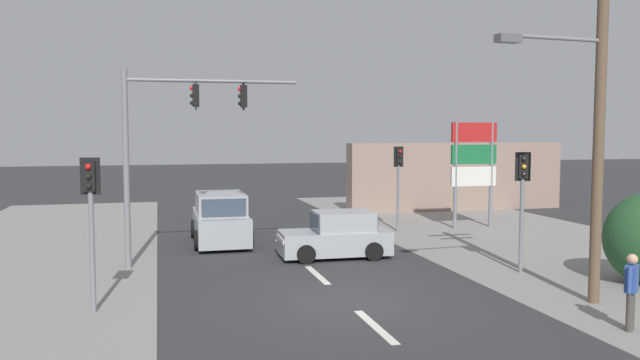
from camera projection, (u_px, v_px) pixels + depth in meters
ground_plane at (348, 302)px, 15.18m from camera, size 140.00×140.00×0.00m
lane_dash_near at (375, 326)px, 13.25m from camera, size 0.20×2.40×0.01m
lane_dash_mid at (317, 275)px, 18.07m from camera, size 0.20×2.40×0.01m
lane_dash_far at (284, 245)px, 22.90m from camera, size 0.20×2.40×0.01m
kerb_right_verge at (605, 265)px, 19.37m from camera, size 10.00×44.00×0.02m
kerb_left_verge at (5, 284)px, 16.90m from camera, size 8.00×40.00×0.02m
utility_pole_foreground_right at (595, 108)px, 14.65m from camera, size 3.78×0.49×8.70m
traffic_signal_mast at (170, 132)px, 18.89m from camera, size 5.29×0.48×6.00m
pedestal_signal_right_kerb at (522, 191)px, 18.11m from camera, size 0.43×0.31×3.56m
pedestal_signal_left_kerb at (91, 208)px, 14.05m from camera, size 0.44×0.31×3.56m
pedestal_signal_far_median at (398, 174)px, 25.86m from camera, size 0.44×0.30×3.56m
shopping_plaza_sign at (474, 159)px, 26.88m from camera, size 2.10×0.16×4.60m
shopfront_wall_far at (456, 177)px, 33.25m from camera, size 12.00×1.00×3.60m
hatchback_crossing_left at (337, 236)px, 20.62m from camera, size 3.69×1.88×1.53m
suv_oncoming_near at (220, 220)px, 23.28m from camera, size 2.10×4.56×1.90m
pedestrian_at_kerb at (631, 288)px, 12.84m from camera, size 0.45×0.40×1.63m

